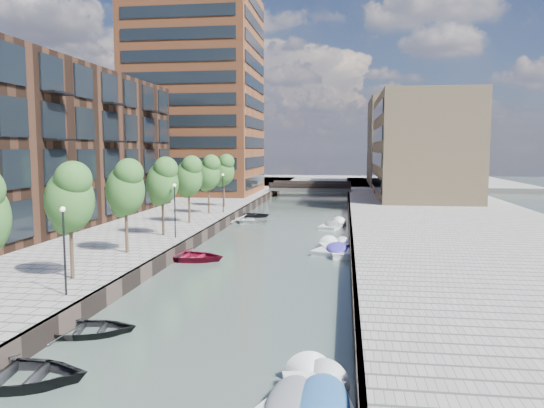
% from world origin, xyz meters
% --- Properties ---
extents(water, '(300.00, 300.00, 0.00)m').
position_xyz_m(water, '(0.00, 40.00, 0.00)').
color(water, '#38473F').
rests_on(water, ground).
extents(quay_right, '(20.00, 140.00, 1.00)m').
position_xyz_m(quay_right, '(16.00, 40.00, 0.50)').
color(quay_right, gray).
rests_on(quay_right, ground).
extents(quay_wall_left, '(0.25, 140.00, 1.00)m').
position_xyz_m(quay_wall_left, '(-6.10, 40.00, 0.50)').
color(quay_wall_left, '#332823').
rests_on(quay_wall_left, ground).
extents(quay_wall_right, '(0.25, 140.00, 1.00)m').
position_xyz_m(quay_wall_right, '(6.10, 40.00, 0.50)').
color(quay_wall_right, '#332823').
rests_on(quay_wall_right, ground).
extents(far_closure, '(80.00, 40.00, 1.00)m').
position_xyz_m(far_closure, '(0.00, 100.00, 0.50)').
color(far_closure, gray).
rests_on(far_closure, ground).
extents(apartment_block, '(8.00, 38.00, 14.00)m').
position_xyz_m(apartment_block, '(-20.00, 30.00, 8.00)').
color(apartment_block, black).
rests_on(apartment_block, quay_left).
extents(tower, '(18.00, 18.00, 30.00)m').
position_xyz_m(tower, '(-17.00, 65.00, 16.00)').
color(tower, brown).
rests_on(tower, quay_left).
extents(tan_block_near, '(12.00, 25.00, 14.00)m').
position_xyz_m(tan_block_near, '(16.00, 62.00, 8.00)').
color(tan_block_near, tan).
rests_on(tan_block_near, quay_right).
extents(tan_block_far, '(12.00, 20.00, 16.00)m').
position_xyz_m(tan_block_far, '(16.00, 88.00, 9.00)').
color(tan_block_far, tan).
rests_on(tan_block_far, quay_right).
extents(bridge, '(13.00, 6.00, 1.30)m').
position_xyz_m(bridge, '(0.00, 72.00, 1.39)').
color(bridge, gray).
rests_on(bridge, ground).
extents(tree_1, '(2.50, 2.50, 5.95)m').
position_xyz_m(tree_1, '(-8.50, 11.00, 5.31)').
color(tree_1, '#382619').
rests_on(tree_1, quay_left).
extents(tree_2, '(2.50, 2.50, 5.95)m').
position_xyz_m(tree_2, '(-8.50, 18.00, 5.31)').
color(tree_2, '#382619').
rests_on(tree_2, quay_left).
extents(tree_3, '(2.50, 2.50, 5.95)m').
position_xyz_m(tree_3, '(-8.50, 25.00, 5.31)').
color(tree_3, '#382619').
rests_on(tree_3, quay_left).
extents(tree_4, '(2.50, 2.50, 5.95)m').
position_xyz_m(tree_4, '(-8.50, 32.00, 5.31)').
color(tree_4, '#382619').
rests_on(tree_4, quay_left).
extents(tree_5, '(2.50, 2.50, 5.95)m').
position_xyz_m(tree_5, '(-8.50, 39.00, 5.31)').
color(tree_5, '#382619').
rests_on(tree_5, quay_left).
extents(tree_6, '(2.50, 2.50, 5.95)m').
position_xyz_m(tree_6, '(-8.50, 46.00, 5.31)').
color(tree_6, '#382619').
rests_on(tree_6, quay_left).
extents(lamp_0, '(0.24, 0.24, 4.12)m').
position_xyz_m(lamp_0, '(-7.20, 8.00, 3.51)').
color(lamp_0, black).
rests_on(lamp_0, quay_left).
extents(lamp_1, '(0.24, 0.24, 4.12)m').
position_xyz_m(lamp_1, '(-7.20, 24.00, 3.51)').
color(lamp_1, black).
rests_on(lamp_1, quay_left).
extents(lamp_2, '(0.24, 0.24, 4.12)m').
position_xyz_m(lamp_2, '(-7.20, 40.00, 3.51)').
color(lamp_2, black).
rests_on(lamp_2, quay_left).
extents(sloop_0, '(5.61, 4.37, 1.06)m').
position_xyz_m(sloop_0, '(-5.34, 1.00, 0.00)').
color(sloop_0, black).
rests_on(sloop_0, ground).
extents(sloop_1, '(4.86, 3.95, 0.88)m').
position_xyz_m(sloop_1, '(-5.19, 5.79, 0.00)').
color(sloop_1, black).
rests_on(sloop_1, ground).
extents(sloop_2, '(5.44, 4.11, 1.06)m').
position_xyz_m(sloop_2, '(-5.20, 20.67, 0.00)').
color(sloop_2, maroon).
rests_on(sloop_2, ground).
extents(sloop_3, '(5.21, 3.75, 1.07)m').
position_xyz_m(sloop_3, '(-4.80, 39.47, 0.00)').
color(sloop_3, silver).
rests_on(sloop_3, ground).
extents(sloop_4, '(5.19, 4.04, 0.98)m').
position_xyz_m(sloop_4, '(-5.22, 44.07, 0.00)').
color(sloop_4, black).
rests_on(sloop_4, ground).
extents(motorboat_0, '(2.79, 5.48, 1.74)m').
position_xyz_m(motorboat_0, '(4.86, 0.49, 0.21)').
color(motorboat_0, silver).
rests_on(motorboat_0, ground).
extents(motorboat_1, '(3.29, 5.07, 1.60)m').
position_xyz_m(motorboat_1, '(4.27, 0.43, 0.20)').
color(motorboat_1, silver).
rests_on(motorboat_1, ground).
extents(motorboat_2, '(3.00, 4.75, 1.50)m').
position_xyz_m(motorboat_2, '(4.80, 25.52, 0.09)').
color(motorboat_2, silver).
rests_on(motorboat_2, ground).
extents(motorboat_3, '(2.97, 5.32, 1.68)m').
position_xyz_m(motorboat_3, '(4.90, 24.94, 0.20)').
color(motorboat_3, silver).
rests_on(motorboat_3, ground).
extents(motorboat_4, '(2.72, 4.90, 1.55)m').
position_xyz_m(motorboat_4, '(4.48, 37.55, 0.19)').
color(motorboat_4, silver).
rests_on(motorboat_4, ground).
extents(car, '(2.78, 4.55, 1.45)m').
position_xyz_m(car, '(11.12, 67.21, 1.72)').
color(car, '#939497').
rests_on(car, quay_right).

